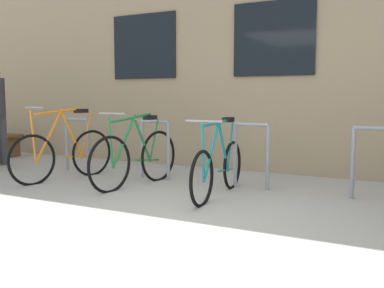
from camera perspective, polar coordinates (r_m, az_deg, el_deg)
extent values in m
plane|color=#B2ADA0|center=(4.31, -2.70, -10.28)|extent=(42.00, 42.00, 0.00)
cube|color=tan|center=(10.33, 16.03, 14.43)|extent=(28.00, 6.47, 5.49)
cube|color=black|center=(8.15, -6.25, 12.44)|extent=(1.30, 0.04, 1.15)
cube|color=black|center=(7.12, 10.52, 13.30)|extent=(1.30, 0.04, 1.15)
cylinder|color=gray|center=(7.57, -15.94, -0.07)|extent=(0.05, 0.05, 0.85)
cylinder|color=gray|center=(7.27, -13.34, -0.25)|extent=(0.05, 0.05, 0.85)
cylinder|color=gray|center=(7.39, -14.76, 3.14)|extent=(0.45, 0.05, 0.05)
cylinder|color=gray|center=(6.64, -6.47, -0.72)|extent=(0.05, 0.05, 0.85)
cylinder|color=gray|center=(6.40, -3.10, -0.95)|extent=(0.05, 0.05, 0.85)
cylinder|color=gray|center=(6.48, -4.85, 2.92)|extent=(0.45, 0.05, 0.05)
cylinder|color=gray|center=(5.94, 5.64, -1.52)|extent=(0.05, 0.05, 0.85)
cylinder|color=gray|center=(5.79, 9.81, -1.78)|extent=(0.05, 0.05, 0.85)
cylinder|color=gray|center=(5.82, 7.75, 2.53)|extent=(0.45, 0.05, 0.05)
cylinder|color=gray|center=(5.57, 20.13, -2.38)|extent=(0.05, 0.05, 0.85)
cylinder|color=gray|center=(5.50, 22.64, 1.90)|extent=(0.45, 0.05, 0.05)
torus|color=black|center=(5.90, 5.26, -2.76)|extent=(0.08, 0.65, 0.65)
torus|color=black|center=(4.92, 1.29, -4.53)|extent=(0.08, 0.65, 0.65)
cylinder|color=teal|center=(5.14, 2.54, -0.88)|extent=(0.07, 0.51, 0.68)
cylinder|color=teal|center=(5.53, 4.11, -0.51)|extent=(0.06, 0.38, 0.65)
cylinder|color=teal|center=(5.27, 3.25, 2.76)|extent=(0.09, 0.83, 0.06)
cylinder|color=teal|center=(5.65, 4.39, -3.38)|extent=(0.06, 0.53, 0.07)
cylinder|color=teal|center=(5.77, 5.00, 0.00)|extent=(0.04, 0.20, 0.60)
cylinder|color=teal|center=(4.90, 1.42, -0.96)|extent=(0.03, 0.08, 0.61)
cube|color=black|center=(5.66, 4.73, 3.18)|extent=(0.11, 0.21, 0.06)
cylinder|color=gray|center=(4.89, 1.54, 2.97)|extent=(0.44, 0.05, 0.03)
torus|color=black|center=(7.02, -12.85, -1.16)|extent=(0.20, 0.71, 0.72)
torus|color=black|center=(6.47, -20.03, -1.99)|extent=(0.20, 0.71, 0.72)
cylinder|color=orange|center=(6.58, -18.03, 1.04)|extent=(0.15, 0.48, 0.77)
cylinder|color=orange|center=(6.79, -15.23, 1.00)|extent=(0.12, 0.36, 0.70)
cylinder|color=orange|center=(6.64, -16.94, 4.08)|extent=(0.21, 0.77, 0.10)
cylinder|color=orange|center=(6.87, -14.53, -1.57)|extent=(0.14, 0.50, 0.08)
cylinder|color=orange|center=(6.93, -13.51, 1.36)|extent=(0.07, 0.20, 0.64)
cylinder|color=orange|center=(6.45, -19.95, 1.10)|extent=(0.04, 0.08, 0.70)
cube|color=black|center=(6.86, -14.19, 4.19)|extent=(0.14, 0.22, 0.06)
cylinder|color=gray|center=(6.44, -19.88, 4.48)|extent=(0.43, 0.13, 0.03)
torus|color=black|center=(6.42, -4.36, -1.59)|extent=(0.14, 0.75, 0.75)
torus|color=black|center=(5.71, -10.63, -2.64)|extent=(0.14, 0.75, 0.75)
cylinder|color=#1E7238|center=(5.87, -8.80, 0.41)|extent=(0.10, 0.47, 0.69)
cylinder|color=#1E7238|center=(6.14, -6.37, 0.33)|extent=(0.08, 0.34, 0.61)
cylinder|color=#1E7238|center=(5.96, -7.81, 3.38)|extent=(0.14, 0.75, 0.12)
cylinder|color=#1E7238|center=(6.24, -5.79, -2.07)|extent=(0.09, 0.49, 0.08)
cylinder|color=#1E7238|center=(6.32, -4.90, 0.75)|extent=(0.05, 0.20, 0.55)
cylinder|color=#1E7238|center=(5.69, -10.51, 0.48)|extent=(0.04, 0.08, 0.62)
cube|color=black|center=(6.23, -5.46, 3.44)|extent=(0.13, 0.21, 0.06)
cylinder|color=gray|center=(5.69, -10.39, 3.91)|extent=(0.44, 0.09, 0.03)
cube|color=brown|center=(9.59, -22.35, -0.37)|extent=(0.08, 0.36, 0.41)
cylinder|color=#3F3F42|center=(8.56, -23.32, 0.50)|extent=(0.14, 0.14, 0.90)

